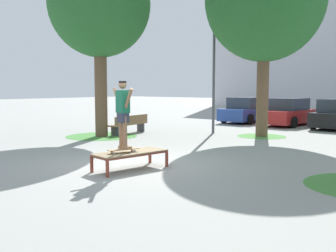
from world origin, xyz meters
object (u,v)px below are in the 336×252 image
Objects in this scene: tree_near_left at (99,4)px; light_post at (214,48)px; skateboard at (123,150)px; car_red at (289,113)px; car_blue at (247,111)px; skate_box at (130,153)px; skater at (123,110)px; park_bench at (129,124)px.

tree_near_left is 5.32m from light_post.
car_red reaches higher than skateboard.
light_post reaches higher than car_red.
light_post is (-1.15, -5.89, 3.13)m from car_red.
light_post reaches higher than car_blue.
skate_box is 1.18× the size of skater.
skater is 8.23m from tree_near_left.
park_bench is at bearing 134.03° from skateboard.
skate_box is at bearing -44.70° from park_bench.
skater is 0.39× the size of car_red.
skater is 14.28m from car_red.
light_post reaches higher than skateboard.
park_bench is at bearing -137.90° from light_post.
car_blue reaches higher than skate_box.
skater reaches higher than car_red.
skater is at bearing -36.59° from tree_near_left.
park_bench is (-1.31, -8.67, -0.24)m from car_blue.
car_red is at bearing 96.23° from skater.
tree_near_left is at bearing -127.66° from light_post.
light_post reaches higher than skater.
tree_near_left reaches higher than skateboard.
tree_near_left reaches higher than car_red.
tree_near_left is at bearing -113.19° from car_red.
light_post is at bearing -101.09° from car_red.
car_blue is (1.56, 10.10, -4.84)m from tree_near_left.
car_red is at bearing 66.81° from tree_near_left.
car_blue is (-4.22, 14.39, -0.84)m from skater.
tree_near_left is 3.20× the size of park_bench.
light_post is (-2.73, 8.06, 3.41)m from skate_box.
park_bench is at bearing 135.30° from skate_box.
skater reaches higher than skateboard.
skate_box is at bearing -73.31° from car_blue.
tree_near_left is at bearing -99.82° from park_bench.
skater is 9.00m from light_post.
car_blue is at bearing 81.39° from park_bench.
skateboard is 0.19× the size of car_blue.
skater is at bearing 72.94° from skateboard.
car_blue is 0.72× the size of light_post.
tree_near_left is 5.28m from park_bench.
car_red is at bearing 96.22° from skateboard.
car_blue is 1.73× the size of park_bench.
skateboard is at bearing -45.97° from park_bench.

